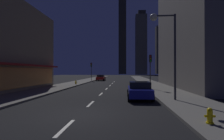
# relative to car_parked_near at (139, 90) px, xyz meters

# --- Properties ---
(ground_plane) EXTENTS (78.00, 136.00, 0.10)m
(ground_plane) POSITION_rel_car_parked_near_xyz_m (-3.60, 26.36, -0.79)
(ground_plane) COLOR black
(sidewalk_right) EXTENTS (4.00, 76.00, 0.15)m
(sidewalk_right) POSITION_rel_car_parked_near_xyz_m (3.40, 26.36, -0.67)
(sidewalk_right) COLOR #605E59
(sidewalk_right) RESTS_ON ground
(sidewalk_left) EXTENTS (4.00, 76.00, 0.15)m
(sidewalk_left) POSITION_rel_car_parked_near_xyz_m (-10.60, 26.36, -0.67)
(sidewalk_left) COLOR #605E59
(sidewalk_left) RESTS_ON ground
(lane_marking_center) EXTENTS (0.16, 33.40, 0.01)m
(lane_marking_center) POSITION_rel_car_parked_near_xyz_m (-3.60, 7.96, -0.73)
(lane_marking_center) COLOR silver
(lane_marking_center) RESTS_ON ground
(building_apartment_right) EXTENTS (11.00, 20.00, 18.74)m
(building_apartment_right) POSITION_rel_car_parked_near_xyz_m (10.90, 10.36, 8.63)
(building_apartment_right) COLOR slate
(building_apartment_right) RESTS_ON ground
(skyscraper_distant_tall) EXTENTS (6.25, 7.09, 75.23)m
(skyscraper_distant_tall) POSITION_rel_car_parked_near_xyz_m (-3.43, 130.49, 36.87)
(skyscraper_distant_tall) COLOR #2E2B22
(skyscraper_distant_tall) RESTS_ON ground
(skyscraper_distant_mid) EXTENTS (7.65, 8.88, 41.48)m
(skyscraper_distant_mid) POSITION_rel_car_parked_near_xyz_m (9.89, 108.21, 20.00)
(skyscraper_distant_mid) COLOR brown
(skyscraper_distant_mid) RESTS_ON ground
(skyscraper_distant_short) EXTENTS (6.49, 6.90, 55.19)m
(skyscraper_distant_short) POSITION_rel_car_parked_near_xyz_m (13.37, 139.12, 26.85)
(skyscraper_distant_short) COLOR #312F25
(skyscraper_distant_short) RESTS_ON ground
(skyscraper_distant_slender) EXTENTS (7.21, 7.37, 42.45)m
(skyscraper_distant_slender) POSITION_rel_car_parked_near_xyz_m (29.86, 143.14, 20.48)
(skyscraper_distant_slender) COLOR #4F4B3B
(skyscraper_distant_slender) RESTS_ON ground
(car_parked_near) EXTENTS (1.98, 4.24, 1.45)m
(car_parked_near) POSITION_rel_car_parked_near_xyz_m (0.00, 0.00, 0.00)
(car_parked_near) COLOR navy
(car_parked_near) RESTS_ON ground
(car_parked_far) EXTENTS (1.98, 4.24, 1.45)m
(car_parked_far) POSITION_rel_car_parked_near_xyz_m (-7.20, 27.97, 0.00)
(car_parked_far) COLOR #B21919
(car_parked_far) RESTS_ON ground
(fire_hydrant_yellow_near) EXTENTS (0.42, 0.30, 0.65)m
(fire_hydrant_yellow_near) POSITION_rel_car_parked_near_xyz_m (2.30, -7.11, -0.29)
(fire_hydrant_yellow_near) COLOR yellow
(fire_hydrant_yellow_near) RESTS_ON sidewalk_right
(fire_hydrant_far_left) EXTENTS (0.42, 0.30, 0.65)m
(fire_hydrant_far_left) POSITION_rel_car_parked_near_xyz_m (-9.50, 14.21, -0.29)
(fire_hydrant_far_left) COLOR gold
(fire_hydrant_far_left) RESTS_ON sidewalk_left
(traffic_light_near_right) EXTENTS (0.32, 0.48, 4.20)m
(traffic_light_near_right) POSITION_rel_car_parked_near_xyz_m (1.90, 6.93, 2.45)
(traffic_light_near_right) COLOR #2D2D2D
(traffic_light_near_right) RESTS_ON sidewalk_right
(traffic_light_far_left) EXTENTS (0.32, 0.48, 4.20)m
(traffic_light_far_left) POSITION_rel_car_parked_near_xyz_m (-9.10, 25.51, 2.45)
(traffic_light_far_left) COLOR #2D2D2D
(traffic_light_far_left) RESTS_ON sidewalk_left
(street_lamp_right) EXTENTS (1.96, 0.56, 6.58)m
(street_lamp_right) POSITION_rel_car_parked_near_xyz_m (1.78, -1.09, 4.33)
(street_lamp_right) COLOR #38383D
(street_lamp_right) RESTS_ON sidewalk_right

